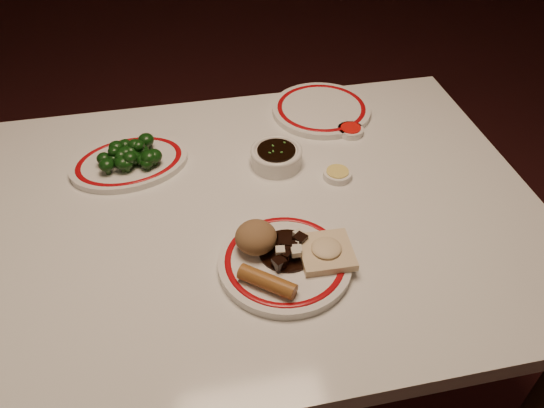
{
  "coord_description": "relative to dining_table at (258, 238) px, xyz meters",
  "views": [
    {
      "loc": [
        -0.14,
        -0.81,
        1.51
      ],
      "look_at": [
        0.02,
        -0.05,
        0.8
      ],
      "focal_mm": 35.0,
      "sensor_mm": 36.0,
      "label": 1
    }
  ],
  "objects": [
    {
      "name": "sweet_sour_dish",
      "position": [
        0.28,
        0.22,
        0.1
      ],
      "size": [
        0.06,
        0.06,
        0.02
      ],
      "color": "white",
      "rests_on": "dining_table"
    },
    {
      "name": "broccoli_plate",
      "position": [
        -0.26,
        0.2,
        0.1
      ],
      "size": [
        0.3,
        0.27,
        0.02
      ],
      "color": "white",
      "rests_on": "dining_table"
    },
    {
      "name": "soy_bowl",
      "position": [
        0.07,
        0.14,
        0.11
      ],
      "size": [
        0.12,
        0.12,
        0.04
      ],
      "color": "white",
      "rests_on": "dining_table"
    },
    {
      "name": "broccoli_pile",
      "position": [
        -0.25,
        0.19,
        0.13
      ],
      "size": [
        0.15,
        0.12,
        0.05
      ],
      "color": "#23471C",
      "rests_on": "broccoli_plate"
    },
    {
      "name": "mustard_dish",
      "position": [
        0.19,
        0.06,
        0.1
      ],
      "size": [
        0.06,
        0.06,
        0.02
      ],
      "color": "white",
      "rests_on": "dining_table"
    },
    {
      "name": "rice_mound",
      "position": [
        -0.03,
        -0.13,
        0.14
      ],
      "size": [
        0.08,
        0.08,
        0.06
      ],
      "primitive_type": "ellipsoid",
      "color": "olive",
      "rests_on": "main_plate"
    },
    {
      "name": "spring_roll",
      "position": [
        -0.02,
        -0.23,
        0.12
      ],
      "size": [
        0.1,
        0.09,
        0.03
      ],
      "primitive_type": "cylinder",
      "rotation": [
        1.57,
        0.0,
        0.89
      ],
      "color": "#975D25",
      "rests_on": "main_plate"
    },
    {
      "name": "ground",
      "position": [
        0.0,
        0.0,
        -0.66
      ],
      "size": [
        7.0,
        7.0,
        0.0
      ],
      "primitive_type": "plane",
      "color": "black",
      "rests_on": "ground"
    },
    {
      "name": "main_plate",
      "position": [
        0.02,
        -0.17,
        0.1
      ],
      "size": [
        0.33,
        0.33,
        0.02
      ],
      "color": "white",
      "rests_on": "dining_table"
    },
    {
      "name": "fried_wonton",
      "position": [
        0.1,
        -0.18,
        0.12
      ],
      "size": [
        0.1,
        0.1,
        0.03
      ],
      "color": "beige",
      "rests_on": "main_plate"
    },
    {
      "name": "dining_table",
      "position": [
        0.0,
        0.0,
        0.0
      ],
      "size": [
        1.2,
        0.9,
        0.75
      ],
      "color": "white",
      "rests_on": "ground"
    },
    {
      "name": "stirfry_heap",
      "position": [
        0.03,
        -0.16,
        0.12
      ],
      "size": [
        0.11,
        0.11,
        0.03
      ],
      "color": "black",
      "rests_on": "main_plate"
    },
    {
      "name": "far_plate",
      "position": [
        0.23,
        0.33,
        0.1
      ],
      "size": [
        0.33,
        0.33,
        0.02
      ],
      "color": "white",
      "rests_on": "dining_table"
    }
  ]
}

